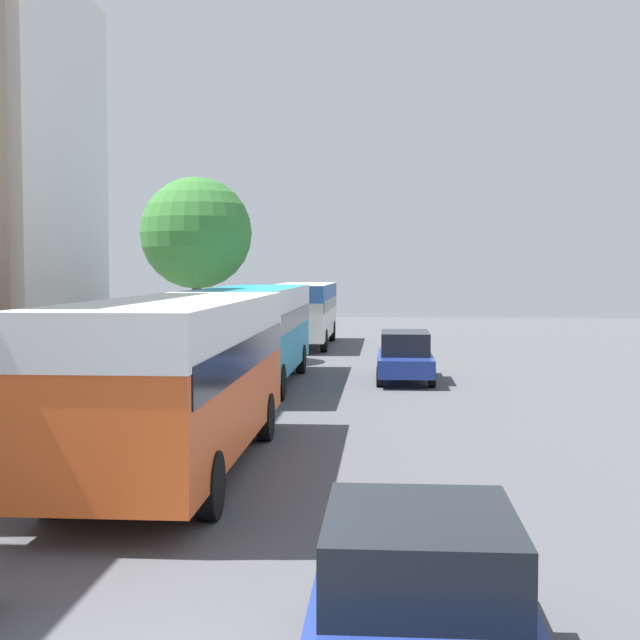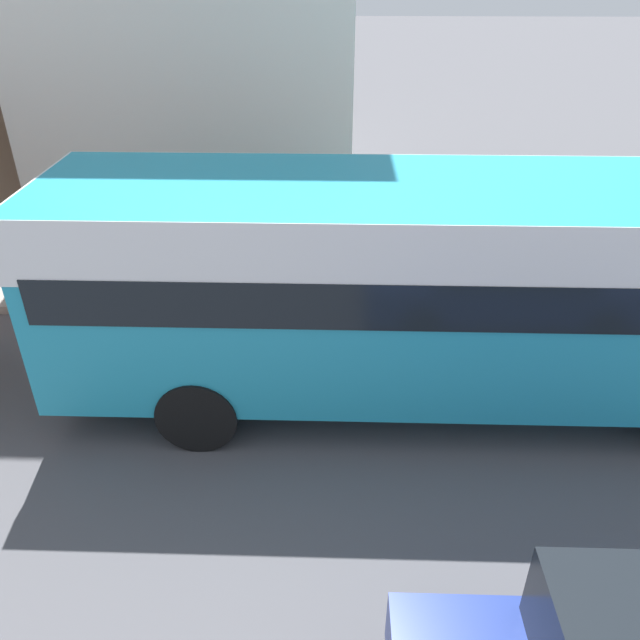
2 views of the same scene
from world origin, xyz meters
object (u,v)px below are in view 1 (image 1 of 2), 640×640
bus_following (255,322)px  car_crossing (405,356)px  car_far_curb (420,594)px  bus_lead (177,360)px  bus_third_in_line (304,306)px

bus_following → car_crossing: (4.66, 1.29, -1.15)m
car_crossing → car_far_curb: (-0.31, -20.91, -0.04)m
bus_lead → bus_following: 11.83m
bus_following → car_crossing: bus_following is taller
car_far_curb → bus_lead: bearing=117.2°
car_far_curb → bus_following: bearing=102.5°
bus_lead → bus_third_in_line: size_ratio=1.01×
bus_lead → bus_third_in_line: 25.77m
bus_following → car_crossing: 4.97m
car_far_curb → car_crossing: bearing=89.2°
bus_following → bus_lead: bearing=-88.3°
bus_lead → car_crossing: (4.31, 13.12, -1.18)m
bus_lead → car_crossing: bus_lead is taller
bus_third_in_line → car_crossing: size_ratio=2.07×
bus_third_in_line → bus_following: bearing=-91.0°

